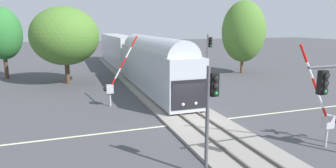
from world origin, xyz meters
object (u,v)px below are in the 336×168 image
(commuter_train, at_px, (133,55))
(maple_right_background, at_px, (243,32))
(traffic_signal_median, at_px, (211,104))
(oak_behind_train, at_px, (65,36))
(crossing_gate_far, at_px, (113,83))
(pine_left_background, at_px, (3,34))
(traffic_signal_far_side, at_px, (209,53))
(crossing_gate_near, at_px, (325,114))

(commuter_train, xyz_separation_m, maple_right_background, (14.73, -2.35, 2.90))
(commuter_train, height_order, traffic_signal_median, commuter_train)
(oak_behind_train, bearing_deg, crossing_gate_far, -73.10)
(commuter_train, bearing_deg, pine_left_background, 166.31)
(traffic_signal_far_side, height_order, pine_left_background, pine_left_background)
(traffic_signal_median, distance_m, maple_right_background, 29.64)
(crossing_gate_far, distance_m, traffic_signal_median, 13.20)
(pine_left_background, bearing_deg, commuter_train, -13.69)
(traffic_signal_median, relative_size, pine_left_background, 0.57)
(commuter_train, height_order, traffic_signal_far_side, traffic_signal_far_side)
(oak_behind_train, height_order, maple_right_background, maple_right_background)
(traffic_signal_median, bearing_deg, maple_right_background, 54.22)
(commuter_train, relative_size, oak_behind_train, 4.59)
(crossing_gate_far, xyz_separation_m, maple_right_background, (19.47, 11.02, 3.78))
(crossing_gate_near, distance_m, traffic_signal_far_side, 15.06)
(commuter_train, xyz_separation_m, crossing_gate_far, (-4.74, -13.37, -0.89))
(crossing_gate_far, distance_m, oak_behind_train, 12.19)
(crossing_gate_near, bearing_deg, maple_right_background, 66.71)
(crossing_gate_far, height_order, pine_left_background, pine_left_background)
(oak_behind_train, height_order, pine_left_background, pine_left_background)
(crossing_gate_near, bearing_deg, traffic_signal_far_side, 87.77)
(commuter_train, bearing_deg, crossing_gate_far, -109.50)
(crossing_gate_far, bearing_deg, commuter_train, 70.50)
(crossing_gate_near, relative_size, traffic_signal_median, 1.15)
(crossing_gate_far, bearing_deg, oak_behind_train, 106.90)
(crossing_gate_near, xyz_separation_m, maple_right_background, (9.99, 23.21, 3.79))
(maple_right_background, bearing_deg, pine_left_background, 168.56)
(traffic_signal_far_side, bearing_deg, crossing_gate_near, -92.23)
(crossing_gate_far, xyz_separation_m, traffic_signal_median, (2.20, -12.94, 1.41))
(traffic_signal_far_side, bearing_deg, maple_right_background, 41.36)
(pine_left_background, bearing_deg, traffic_signal_far_side, -34.88)
(pine_left_background, xyz_separation_m, maple_right_background, (30.00, -6.07, 0.17))
(oak_behind_train, bearing_deg, pine_left_background, 140.39)
(pine_left_background, relative_size, maple_right_background, 0.89)
(traffic_signal_far_side, height_order, oak_behind_train, oak_behind_train)
(commuter_train, relative_size, maple_right_background, 4.03)
(traffic_signal_median, xyz_separation_m, oak_behind_train, (-5.59, 24.13, 2.04))
(crossing_gate_far, height_order, traffic_signal_far_side, crossing_gate_far)
(commuter_train, distance_m, oak_behind_train, 8.81)
(traffic_signal_median, bearing_deg, crossing_gate_near, 5.93)
(traffic_signal_median, distance_m, pine_left_background, 32.70)
(crossing_gate_near, height_order, traffic_signal_median, crossing_gate_near)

